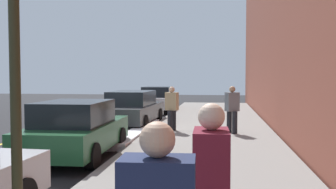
# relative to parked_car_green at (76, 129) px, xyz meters

# --- Properties ---
(ground_plane) EXTENTS (56.00, 56.00, 0.00)m
(ground_plane) POSITION_rel_parked_car_green_xyz_m (4.96, -0.10, -0.76)
(ground_plane) COLOR black
(sidewalk) EXTENTS (28.00, 4.60, 0.15)m
(sidewalk) POSITION_rel_parked_car_green_xyz_m (4.96, -3.40, -0.68)
(sidewalk) COLOR gray
(sidewalk) RESTS_ON ground
(lane_stripe_centre) EXTENTS (28.00, 0.14, 0.01)m
(lane_stripe_centre) POSITION_rel_parked_car_green_xyz_m (4.96, 3.10, -0.75)
(lane_stripe_centre) COLOR gold
(lane_stripe_centre) RESTS_ON ground
(snow_bank_curb) EXTENTS (6.20, 0.56, 0.22)m
(snow_bank_curb) POSITION_rel_parked_car_green_xyz_m (4.03, -0.80, -0.65)
(snow_bank_curb) COLOR white
(snow_bank_curb) RESTS_ON ground
(parked_car_green) EXTENTS (4.17, 1.95, 1.51)m
(parked_car_green) POSITION_rel_parked_car_green_xyz_m (0.00, 0.00, 0.00)
(parked_car_green) COLOR black
(parked_car_green) RESTS_ON ground
(parked_car_charcoal) EXTENTS (4.84, 2.04, 1.51)m
(parked_car_charcoal) POSITION_rel_parked_car_green_xyz_m (6.47, -0.03, 0.00)
(parked_car_charcoal) COLOR black
(parked_car_charcoal) RESTS_ON ground
(parked_car_white) EXTENTS (4.77, 1.99, 1.51)m
(parked_car_white) POSITION_rel_parked_car_green_xyz_m (13.15, -0.04, 0.00)
(parked_car_white) COLOR black
(parked_car_white) RESTS_ON ground
(pedestrian_grey_coat) EXTENTS (0.50, 0.53, 1.65)m
(pedestrian_grey_coat) POSITION_rel_parked_car_green_xyz_m (3.94, -4.18, 0.28)
(pedestrian_grey_coat) COLOR black
(pedestrian_grey_coat) RESTS_ON sidewalk
(pedestrian_tan_coat) EXTENTS (0.52, 0.50, 1.62)m
(pedestrian_tan_coat) POSITION_rel_parked_car_green_xyz_m (4.18, -2.01, 0.26)
(pedestrian_tan_coat) COLOR black
(pedestrian_tan_coat) RESTS_ON sidewalk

